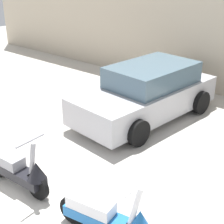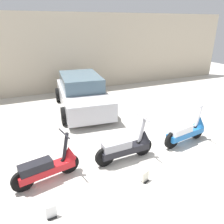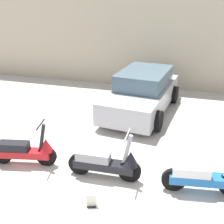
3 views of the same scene
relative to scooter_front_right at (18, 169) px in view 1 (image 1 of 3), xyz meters
The scene contains 4 objects.
wall_back 6.85m from the scooter_front_right, 90.76° to the left, with size 19.60×0.12×3.74m, color beige.
scooter_front_right is the anchor object (origin of this frame).
scooter_front_center 2.00m from the scooter_front_right, ahead, with size 1.58×0.60×1.11m.
car_rear_left 3.98m from the scooter_front_right, 90.03° to the left, with size 2.24×4.13×1.35m.
Camera 1 is at (4.57, -1.79, 3.75)m, focal length 55.00 mm.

